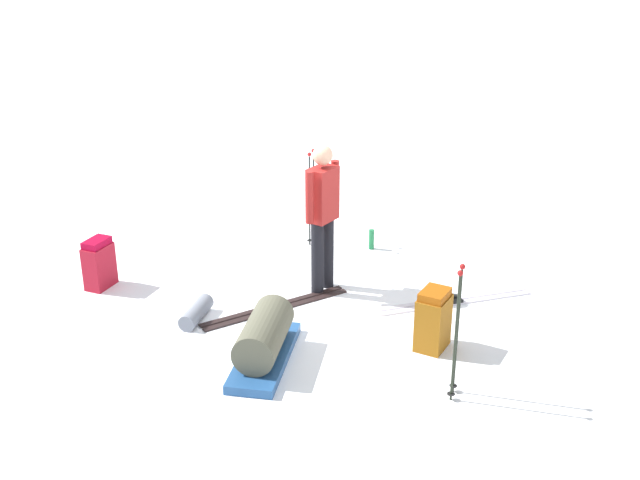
% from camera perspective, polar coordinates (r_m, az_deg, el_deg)
% --- Properties ---
extents(ground_plane, '(80.00, 80.00, 0.00)m').
position_cam_1_polar(ground_plane, '(8.68, 0.00, -4.27)').
color(ground_plane, white).
extents(skier_standing, '(0.57, 0.23, 1.70)m').
position_cam_1_polar(skier_standing, '(8.50, 0.19, 2.15)').
color(skier_standing, black).
rests_on(skier_standing, ground_plane).
extents(ski_pair_near, '(1.52, 1.28, 0.05)m').
position_cam_1_polar(ski_pair_near, '(8.71, 9.86, -4.44)').
color(ski_pair_near, silver).
rests_on(ski_pair_near, ground_plane).
extents(ski_pair_far, '(1.66, 0.87, 0.05)m').
position_cam_1_polar(ski_pair_far, '(8.46, -3.29, -4.98)').
color(ski_pair_far, black).
rests_on(ski_pair_far, ground_plane).
extents(backpack_large_dark, '(0.37, 0.29, 0.62)m').
position_cam_1_polar(backpack_large_dark, '(7.66, 8.34, -5.85)').
color(backpack_large_dark, '#875011').
rests_on(backpack_large_dark, ground_plane).
extents(backpack_bright, '(0.39, 0.28, 0.59)m').
position_cam_1_polar(backpack_bright, '(9.17, -15.97, -1.70)').
color(backpack_bright, maroon).
rests_on(backpack_bright, ground_plane).
extents(ski_poles_planted_near, '(0.23, 0.12, 1.24)m').
position_cam_1_polar(ski_poles_planted_near, '(9.89, -0.63, 3.54)').
color(ski_poles_planted_near, black).
rests_on(ski_poles_planted_near, ground_plane).
extents(ski_poles_planted_far, '(0.20, 0.11, 1.26)m').
position_cam_1_polar(ski_poles_planted_far, '(6.75, 10.06, -6.28)').
color(ski_poles_planted_far, black).
rests_on(ski_poles_planted_far, ground_plane).
extents(gear_sled, '(1.35, 0.93, 0.49)m').
position_cam_1_polar(gear_sled, '(7.42, -4.14, -7.36)').
color(gear_sled, '#224D84').
rests_on(gear_sled, ground_plane).
extents(sleeping_mat_rolled, '(0.58, 0.36, 0.18)m').
position_cam_1_polar(sleeping_mat_rolled, '(8.28, -9.10, -5.28)').
color(sleeping_mat_rolled, slate).
rests_on(sleeping_mat_rolled, ground_plane).
extents(thermos_bottle, '(0.07, 0.07, 0.26)m').
position_cam_1_polar(thermos_bottle, '(9.91, 3.81, 0.05)').
color(thermos_bottle, '#1B6D3B').
rests_on(thermos_bottle, ground_plane).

